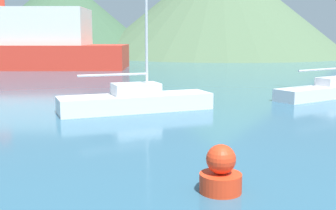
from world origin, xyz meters
The scene contains 4 objects.
sailboat_inner centered at (-0.17, 19.91, 0.48)m, with size 6.91×3.20×8.08m.
buoy_marker centered at (1.00, 9.90, 0.42)m, with size 0.89×0.89×1.02m.
hill_central centered at (-9.08, 76.10, 6.76)m, with size 32.36×32.36×13.51m.
hill_east centered at (17.10, 72.73, 8.51)m, with size 42.79×42.79×17.03m.
Camera 1 is at (-1.22, 1.70, 3.23)m, focal length 45.00 mm.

